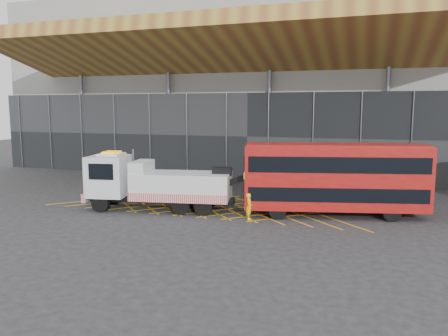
% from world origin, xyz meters
% --- Properties ---
extents(ground_plane, '(120.00, 120.00, 0.00)m').
position_xyz_m(ground_plane, '(0.00, 0.00, 0.00)').
color(ground_plane, '#262628').
extents(road_markings, '(21.56, 7.16, 0.01)m').
position_xyz_m(road_markings, '(2.40, 0.00, 0.01)').
color(road_markings, gold).
rests_on(road_markings, ground_plane).
extents(construction_building, '(55.00, 23.97, 18.00)m').
position_xyz_m(construction_building, '(1.92, 18.40, 8.98)').
color(construction_building, gray).
rests_on(construction_building, ground_plane).
extents(recovery_truck, '(11.16, 4.23, 3.87)m').
position_xyz_m(recovery_truck, '(-0.52, -2.47, 1.79)').
color(recovery_truck, black).
rests_on(recovery_truck, ground_plane).
extents(bus_towed, '(11.25, 5.06, 4.47)m').
position_xyz_m(bus_towed, '(10.77, -0.43, 2.48)').
color(bus_towed, '#9E0F0C').
rests_on(bus_towed, ground_plane).
extents(worker, '(0.48, 0.64, 1.59)m').
position_xyz_m(worker, '(6.06, -2.95, 0.80)').
color(worker, yellow).
rests_on(worker, ground_plane).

